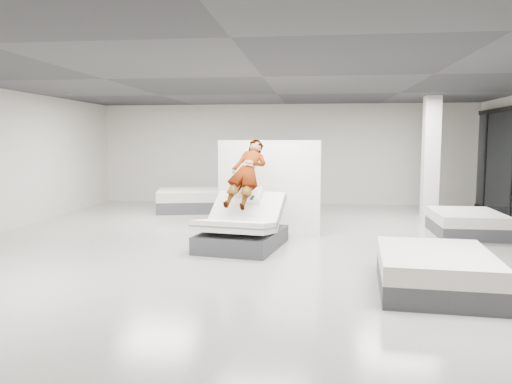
# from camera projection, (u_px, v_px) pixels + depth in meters

# --- Properties ---
(room) EXTENTS (14.00, 14.04, 3.20)m
(room) POSITION_uv_depth(u_px,v_px,m) (263.00, 165.00, 9.18)
(room) COLOR #ABA9A1
(room) RESTS_ON ground
(hero_bed) EXTENTS (1.70, 2.07, 1.13)m
(hero_bed) POSITION_uv_depth(u_px,v_px,m) (242.00, 230.00, 9.54)
(hero_bed) COLOR #3D3D43
(hero_bed) RESTS_ON floor
(person) EXTENTS (0.89, 1.61, 1.49)m
(person) POSITION_uv_depth(u_px,v_px,m) (247.00, 185.00, 9.76)
(person) COLOR slate
(person) RESTS_ON hero_bed
(remote) EXTENTS (0.07, 0.15, 0.08)m
(remote) POSITION_uv_depth(u_px,v_px,m) (252.00, 198.00, 9.38)
(remote) COLOR black
(remote) RESTS_ON person
(divider_panel) EXTENTS (2.26, 0.35, 2.05)m
(divider_panel) POSITION_uv_depth(u_px,v_px,m) (268.00, 188.00, 10.85)
(divider_panel) COLOR white
(divider_panel) RESTS_ON floor
(flat_bed_right_far) EXTENTS (1.41, 1.86, 0.50)m
(flat_bed_right_far) POSITION_uv_depth(u_px,v_px,m) (466.00, 223.00, 10.89)
(flat_bed_right_far) COLOR #3D3D43
(flat_bed_right_far) RESTS_ON floor
(flat_bed_right_near) EXTENTS (1.64, 2.09, 0.54)m
(flat_bed_right_near) POSITION_uv_depth(u_px,v_px,m) (435.00, 271.00, 6.83)
(flat_bed_right_near) COLOR #3D3D43
(flat_bed_right_near) RESTS_ON floor
(flat_bed_left_far) EXTENTS (2.57, 2.15, 0.62)m
(flat_bed_left_far) POSITION_uv_depth(u_px,v_px,m) (197.00, 200.00, 14.55)
(flat_bed_left_far) COLOR #3D3D43
(flat_bed_left_far) RESTS_ON floor
(column) EXTENTS (0.40, 0.40, 3.20)m
(column) POSITION_uv_depth(u_px,v_px,m) (431.00, 157.00, 13.16)
(column) COLOR silver
(column) RESTS_ON floor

